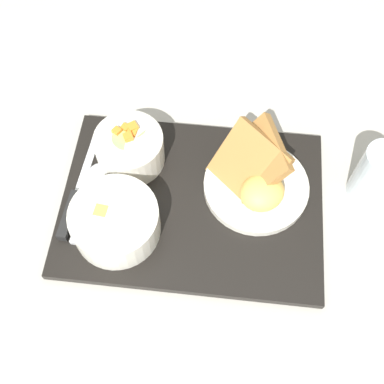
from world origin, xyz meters
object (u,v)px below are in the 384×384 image
at_px(plate_main, 256,179).
at_px(spoon, 92,187).
at_px(bowl_salad, 130,147).
at_px(bowl_soup, 115,221).
at_px(glass_water, 374,176).
at_px(knife, 73,206).

distance_m(plate_main, spoon, 0.27).
xyz_separation_m(bowl_salad, bowl_soup, (0.02, -0.13, -0.00)).
bearing_deg(bowl_soup, glass_water, 25.32).
bearing_deg(glass_water, spoon, -164.91).
bearing_deg(spoon, bowl_soup, -135.34).
bearing_deg(knife, spoon, -27.52).
bearing_deg(knife, bowl_soup, -107.04).
xyz_separation_m(bowl_soup, plate_main, (0.19, 0.13, -0.01)).
xyz_separation_m(bowl_salad, knife, (-0.06, -0.11, -0.03)).
bearing_deg(spoon, plate_main, -77.71).
bearing_deg(plate_main, bowl_salad, 179.39).
bearing_deg(knife, plate_main, -72.49).
distance_m(bowl_soup, plate_main, 0.23).
distance_m(bowl_salad, bowl_soup, 0.13).
height_order(bowl_soup, glass_water, glass_water).
bearing_deg(spoon, glass_water, -77.81).
distance_m(plate_main, glass_water, 0.19).
distance_m(bowl_soup, spoon, 0.09).
height_order(plate_main, knife, plate_main).
xyz_separation_m(knife, spoon, (0.02, 0.04, -0.00)).
relative_size(plate_main, glass_water, 1.62).
bearing_deg(plate_main, knife, -158.11).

